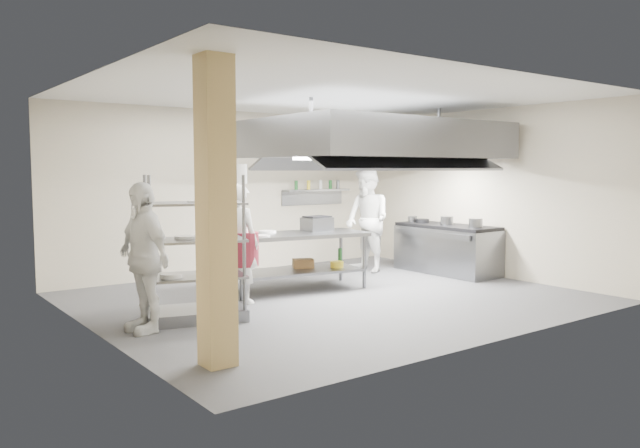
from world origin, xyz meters
TOP-DOWN VIEW (x-y plane):
  - floor at (0.00, 0.00)m, footprint 7.00×7.00m
  - ceiling at (0.00, 0.00)m, footprint 7.00×7.00m
  - wall_back at (0.00, 3.00)m, footprint 7.00×0.00m
  - wall_left at (-3.50, 0.00)m, footprint 0.00×6.00m
  - wall_right at (3.50, 0.00)m, footprint 0.00×6.00m
  - column at (-2.90, -1.90)m, footprint 0.30×0.30m
  - exhaust_hood at (1.30, 0.40)m, footprint 4.00×2.50m
  - hood_strip_a at (0.40, 0.40)m, footprint 1.60×0.12m
  - hood_strip_b at (2.20, 0.40)m, footprint 1.60×0.12m
  - wall_shelf at (1.80, 2.84)m, footprint 1.50×0.28m
  - island at (-0.10, 0.84)m, footprint 2.39×1.30m
  - island_worktop at (-0.10, 0.84)m, footprint 2.39×1.30m
  - island_undershelf at (-0.10, 0.84)m, footprint 2.19×1.18m
  - pass_rack at (-2.27, -0.07)m, footprint 1.39×1.04m
  - cooking_range at (3.08, 0.50)m, footprint 0.80×2.00m
  - range_top at (3.08, 0.50)m, footprint 0.78×1.96m
  - chef_head at (-1.31, 0.50)m, footprint 0.65×0.75m
  - chef_line at (1.99, 1.50)m, footprint 0.79×0.99m
  - chef_plating at (-3.00, -0.23)m, footprint 0.55×1.08m
  - griddle at (0.41, 0.94)m, footprint 0.46×0.37m
  - wicker_basket at (0.12, 0.93)m, footprint 0.39×0.34m
  - stockpot at (3.02, 0.46)m, footprint 0.23×0.23m
  - plate_stack at (-2.27, -0.07)m, footprint 0.28×0.28m

SIDE VIEW (x-z plane):
  - floor at x=0.00m, z-range 0.00..0.00m
  - island_undershelf at x=-0.10m, z-range 0.28..0.32m
  - wicker_basket at x=0.12m, z-range 0.32..0.46m
  - cooking_range at x=3.08m, z-range 0.00..0.84m
  - island at x=-0.10m, z-range 0.00..0.91m
  - plate_stack at x=-2.27m, z-range 0.57..0.62m
  - chef_head at x=-1.31m, z-range 0.00..1.72m
  - range_top at x=3.08m, z-range 0.84..0.90m
  - island_worktop at x=-0.10m, z-range 0.85..0.91m
  - chef_plating at x=-3.00m, z-range 0.00..1.78m
  - pass_rack at x=-2.27m, z-range 0.00..1.85m
  - chef_line at x=1.99m, z-range 0.00..1.94m
  - stockpot at x=3.02m, z-range 0.90..1.06m
  - griddle at x=0.41m, z-range 0.91..1.13m
  - wall_back at x=0.00m, z-range -2.00..5.00m
  - wall_left at x=-3.50m, z-range -1.50..4.50m
  - wall_right at x=3.50m, z-range -1.50..4.50m
  - column at x=-2.90m, z-range 0.00..3.00m
  - wall_shelf at x=1.80m, z-range 1.48..1.52m
  - hood_strip_a at x=0.40m, z-range 2.06..2.10m
  - hood_strip_b at x=2.20m, z-range 2.06..2.10m
  - exhaust_hood at x=1.30m, z-range 2.10..2.70m
  - ceiling at x=0.00m, z-range 3.00..3.00m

